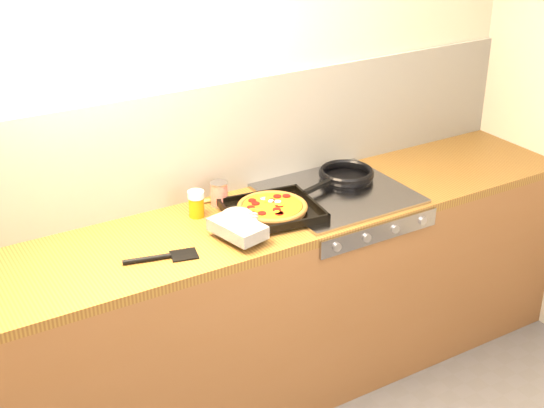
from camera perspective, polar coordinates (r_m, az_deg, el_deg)
room_shell at (r=3.28m, az=-4.29°, el=4.76°), size 3.20×3.20×3.20m
counter_run at (r=3.37m, az=-1.64°, el=-7.92°), size 3.20×0.62×0.90m
stovetop at (r=3.37m, az=4.93°, el=0.77°), size 0.60×0.56×0.02m
pizza_on_tray at (r=3.10m, az=-0.75°, el=-0.68°), size 0.52×0.42×0.06m
frying_pan at (r=3.48m, az=5.56°, el=2.18°), size 0.44×0.31×0.04m
tomato_can at (r=3.24m, az=-4.00°, el=0.77°), size 0.09×0.09×0.11m
juice_glass at (r=3.15m, az=-5.72°, el=0.03°), size 0.08×0.08×0.11m
wooden_spoon at (r=3.31m, az=-3.14°, el=0.49°), size 0.30×0.09×0.02m
black_spatula at (r=2.87m, az=-8.26°, el=-3.99°), size 0.29×0.12×0.02m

